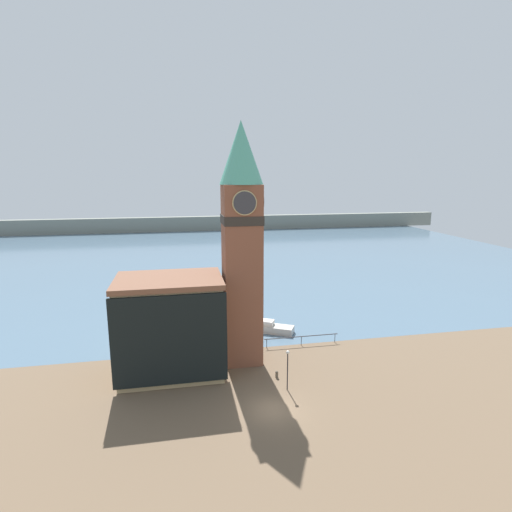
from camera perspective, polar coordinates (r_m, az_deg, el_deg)
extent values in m
plane|color=brown|center=(36.05, 2.48, -21.09)|extent=(160.00, 160.00, 0.00)
cube|color=slate|center=(103.92, -6.79, 0.67)|extent=(160.00, 120.00, 0.00)
cube|color=gray|center=(143.02, -8.01, 4.62)|extent=(180.00, 3.00, 5.00)
cube|color=#333338|center=(47.40, 6.51, -11.36)|extent=(8.85, 0.08, 0.08)
cylinder|color=#333338|center=(46.61, 1.54, -12.40)|extent=(0.07, 0.07, 1.05)
cylinder|color=#333338|center=(47.61, 6.50, -11.94)|extent=(0.07, 0.07, 1.05)
cylinder|color=#333338|center=(48.93, 11.20, -11.43)|extent=(0.07, 0.07, 1.05)
cube|color=brown|center=(40.96, -2.02, -2.86)|extent=(3.75, 3.75, 18.50)
cube|color=#2D2823|center=(39.91, -2.08, 5.24)|extent=(3.87, 3.87, 0.90)
cylinder|color=tan|center=(37.85, -1.64, 7.59)|extent=(2.36, 0.12, 2.36)
cylinder|color=#333338|center=(37.77, -1.62, 7.58)|extent=(2.14, 0.12, 2.14)
cylinder|color=tan|center=(40.10, 0.66, 7.82)|extent=(0.12, 2.36, 2.36)
cylinder|color=#333338|center=(40.12, 0.78, 7.82)|extent=(0.12, 2.14, 2.14)
cone|color=#51A88E|center=(39.73, -2.15, 14.55)|extent=(4.31, 4.31, 6.05)
cube|color=tan|center=(40.87, -12.09, -10.00)|extent=(9.83, 6.93, 9.21)
cube|color=brown|center=(39.37, -12.39, -3.41)|extent=(10.23, 7.33, 0.50)
cube|color=black|center=(37.46, -12.19, -11.75)|extent=(10.33, 0.30, 8.47)
cube|color=#B7B2A8|center=(50.99, 2.23, -10.34)|extent=(5.69, 4.15, 0.89)
cube|color=silver|center=(50.95, 1.15, -9.44)|extent=(2.72, 2.24, 0.60)
cylinder|color=brown|center=(40.63, 2.99, -16.60)|extent=(0.27, 0.27, 0.56)
sphere|color=brown|center=(40.50, 3.00, -16.25)|extent=(0.28, 0.28, 0.28)
cylinder|color=black|center=(38.01, 4.52, -16.14)|extent=(0.10, 0.10, 3.60)
sphere|color=silver|center=(37.17, 4.56, -13.55)|extent=(0.32, 0.32, 0.32)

